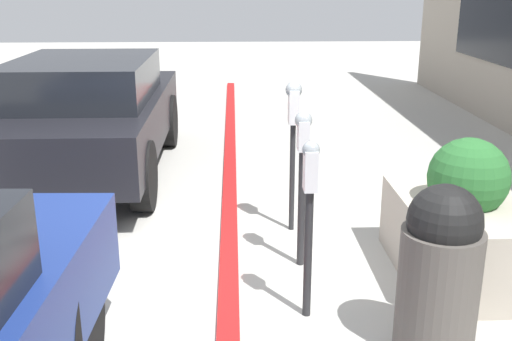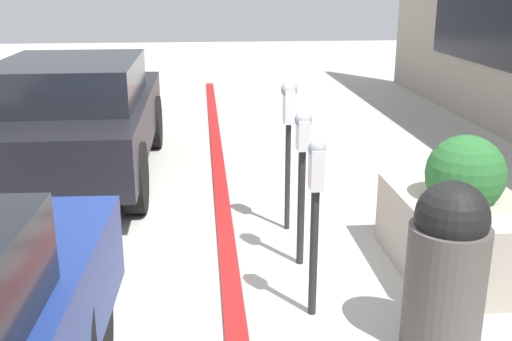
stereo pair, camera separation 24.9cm
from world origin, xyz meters
name	(u,v)px [view 1 (the left image)]	position (x,y,z in m)	size (l,w,h in m)	color
ground_plane	(238,266)	(0.00, 0.00, 0.00)	(40.00, 40.00, 0.00)	#ADAAA3
curb_strip	(229,264)	(0.00, 0.08, 0.02)	(19.00, 0.16, 0.04)	red
parking_meter_nearest	(310,200)	(-0.82, -0.49, 0.90)	(0.14, 0.12, 1.32)	#232326
parking_meter_second	(303,160)	(0.01, -0.54, 0.95)	(0.17, 0.14, 1.35)	#232326
parking_meter_middle	(293,119)	(0.78, -0.53, 1.11)	(0.18, 0.15, 1.47)	#232326
planter_box	(463,226)	(-0.23, -1.84, 0.44)	(1.44, 0.99, 1.18)	#B2A899
parked_car_middle	(89,113)	(2.64, 1.81, 0.80)	(4.24, 1.85, 1.48)	black
trash_bin	(440,272)	(-1.30, -1.27, 0.58)	(0.52, 0.52, 1.17)	#514C47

